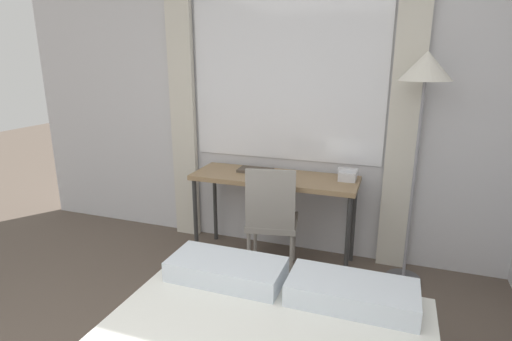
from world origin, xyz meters
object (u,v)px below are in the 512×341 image
Objects in this scene: standing_lamp at (424,87)px; desk_chair at (272,216)px; desk at (274,184)px; telephone at (348,175)px; book at (255,170)px.

desk_chair is at bearing -166.54° from standing_lamp.
desk is 1.51× the size of desk_chair.
telephone is at bearing 7.96° from desk.
standing_lamp is (1.03, 0.25, 1.01)m from desk_chair.
standing_lamp is 5.96× the size of book.
desk_chair is 0.70m from telephone.
telephone reaches higher than desk.
desk_chair is (0.05, -0.24, -0.19)m from desk.
telephone is (-0.49, 0.08, -0.71)m from standing_lamp.
book is (-0.25, 0.31, 0.27)m from desk_chair.
standing_lamp reaches higher than book.
standing_lamp reaches higher than desk_chair.
desk is 0.31m from desk_chair.
desk_chair is at bearing -51.39° from book.
desk is 8.81× the size of telephone.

